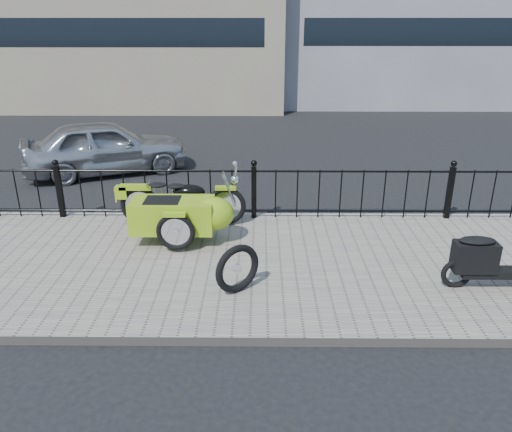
{
  "coord_description": "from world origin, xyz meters",
  "views": [
    {
      "loc": [
        0.11,
        -7.16,
        3.52
      ],
      "look_at": [
        0.05,
        -0.1,
        0.7
      ],
      "focal_mm": 35.0,
      "sensor_mm": 36.0,
      "label": 1
    }
  ],
  "objects_px": {
    "scooter": "(493,260)",
    "spare_tire": "(237,269)",
    "motorcycle_sidecar": "(185,212)",
    "sedan_car": "(106,147)"
  },
  "relations": [
    {
      "from": "spare_tire",
      "to": "scooter",
      "type": "bearing_deg",
      "value": 2.35
    },
    {
      "from": "scooter",
      "to": "spare_tire",
      "type": "height_order",
      "value": "scooter"
    },
    {
      "from": "spare_tire",
      "to": "sedan_car",
      "type": "distance_m",
      "value": 6.75
    },
    {
      "from": "motorcycle_sidecar",
      "to": "scooter",
      "type": "distance_m",
      "value": 4.58
    },
    {
      "from": "scooter",
      "to": "spare_tire",
      "type": "bearing_deg",
      "value": -177.65
    },
    {
      "from": "motorcycle_sidecar",
      "to": "scooter",
      "type": "relative_size",
      "value": 1.49
    },
    {
      "from": "scooter",
      "to": "sedan_car",
      "type": "bearing_deg",
      "value": 140.01
    },
    {
      "from": "sedan_car",
      "to": "spare_tire",
      "type": "bearing_deg",
      "value": -172.34
    },
    {
      "from": "sedan_car",
      "to": "scooter",
      "type": "bearing_deg",
      "value": -152.59
    },
    {
      "from": "motorcycle_sidecar",
      "to": "sedan_car",
      "type": "xyz_separation_m",
      "value": [
        -2.48,
        4.12,
        0.05
      ]
    }
  ]
}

